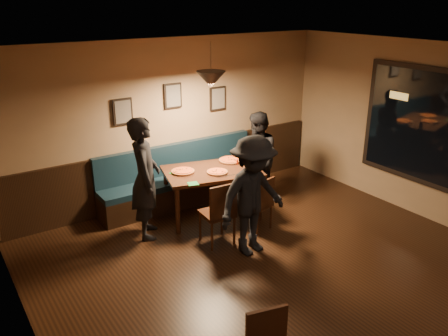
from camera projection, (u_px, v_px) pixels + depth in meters
name	position (u px, v px, depth m)	size (l,w,h in m)	color
floor	(311.00, 292.00, 5.64)	(7.00, 7.00, 0.00)	black
ceiling	(330.00, 61.00, 4.65)	(7.00, 7.00, 0.00)	silver
wall_back	(173.00, 121.00, 7.87)	(6.00, 6.00, 0.00)	#8C704F
wall_left	(43.00, 271.00, 3.58)	(7.00, 7.00, 0.00)	#8C704F
wainscot	(176.00, 171.00, 8.16)	(5.88, 0.06, 1.00)	black
booth_bench	(183.00, 176.00, 7.95)	(3.00, 0.60, 1.00)	#0F232D
window_frame	(436.00, 129.00, 7.04)	(0.06, 2.56, 1.86)	black
window_glass	(434.00, 129.00, 7.03)	(2.40, 2.40, 0.00)	black
picture_left	(123.00, 112.00, 7.27)	(0.32, 0.04, 0.42)	black
picture_center	(173.00, 96.00, 7.69)	(0.32, 0.04, 0.42)	black
picture_right	(218.00, 98.00, 8.21)	(0.32, 0.04, 0.42)	black
pendant_lamp	(211.00, 80.00, 6.83)	(0.44, 0.44, 0.25)	black
dining_table	(212.00, 193.00, 7.48)	(1.50, 0.97, 0.81)	black
chair_near_left	(217.00, 212.00, 6.64)	(0.43, 0.43, 0.97)	black
chair_near_right	(256.00, 203.00, 7.05)	(0.38, 0.38, 0.87)	#33190E
diner_left	(145.00, 178.00, 6.70)	(0.67, 0.44, 1.84)	black
diner_right	(257.00, 157.00, 7.96)	(0.77, 0.60, 1.59)	black
diner_front	(253.00, 196.00, 6.26)	(1.11, 0.64, 1.71)	black
pizza_a	(183.00, 171.00, 7.23)	(0.36, 0.36, 0.04)	#C56125
pizza_b	(217.00, 172.00, 7.22)	(0.33, 0.33, 0.04)	#C06F24
pizza_c	(230.00, 160.00, 7.72)	(0.39, 0.39, 0.04)	orange
soda_glass	(255.00, 165.00, 7.36)	(0.07, 0.07, 0.14)	black
tabasco_bottle	(237.00, 161.00, 7.57)	(0.03, 0.03, 0.11)	#A52005
napkin_a	(175.00, 173.00, 7.21)	(0.15, 0.15, 0.01)	#1C6B22
napkin_b	(193.00, 184.00, 6.80)	(0.15, 0.15, 0.01)	#1F7734
cutlery_set	(226.00, 176.00, 7.09)	(0.02, 0.18, 0.00)	silver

